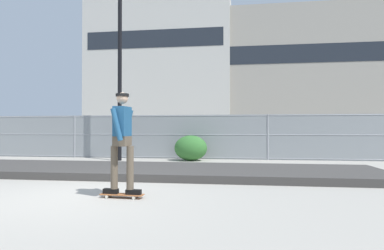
{
  "coord_description": "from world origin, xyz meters",
  "views": [
    {
      "loc": [
        2.97,
        -5.67,
        1.26
      ],
      "look_at": [
        1.44,
        5.15,
        1.39
      ],
      "focal_mm": 30.46,
      "sensor_mm": 36.0,
      "label": 1
    }
  ],
  "objects": [
    {
      "name": "ground_plane",
      "position": [
        0.0,
        0.0,
        0.0
      ],
      "size": [
        120.0,
        120.0,
        0.0
      ],
      "primitive_type": "plane",
      "color": "#9E998E"
    },
    {
      "name": "library_building",
      "position": [
        -8.66,
        43.88,
        11.15
      ],
      "size": [
        21.11,
        11.25,
        22.3
      ],
      "color": "#B2AFA8",
      "rests_on": "ground_plane"
    },
    {
      "name": "parked_car_near",
      "position": [
        -5.72,
        10.35,
        0.84
      ],
      "size": [
        4.49,
        2.13,
        1.66
      ],
      "color": "black",
      "rests_on": "ground_plane"
    },
    {
      "name": "skater",
      "position": [
        0.88,
        0.04,
        1.14
      ],
      "size": [
        0.72,
        0.59,
        1.86
      ],
      "color": "black",
      "rests_on": "skateboard"
    },
    {
      "name": "shrub_left",
      "position": [
        1.12,
        7.07,
        0.5
      ],
      "size": [
        1.3,
        1.06,
        1.0
      ],
      "color": "#336B2D",
      "rests_on": "ground_plane"
    },
    {
      "name": "gravel_berm",
      "position": [
        0.0,
        3.19,
        0.1
      ],
      "size": [
        13.53,
        2.93,
        0.19
      ],
      "primitive_type": "cube",
      "color": "#3D3A38",
      "rests_on": "ground_plane"
    },
    {
      "name": "chain_fence",
      "position": [
        -0.0,
        7.84,
        0.93
      ],
      "size": [
        25.11,
        0.06,
        1.85
      ],
      "color": "gray",
      "rests_on": "ground_plane"
    },
    {
      "name": "parked_car_mid",
      "position": [
        0.0,
        10.41,
        0.84
      ],
      "size": [
        4.51,
        2.18,
        1.66
      ],
      "color": "#474C54",
      "rests_on": "ground_plane"
    },
    {
      "name": "office_block",
      "position": [
        12.1,
        46.41,
        9.11
      ],
      "size": [
        25.32,
        14.7,
        18.22
      ],
      "color": "gray",
      "rests_on": "ground_plane"
    },
    {
      "name": "skateboard",
      "position": [
        0.88,
        0.04,
        0.06
      ],
      "size": [
        0.81,
        0.24,
        0.07
      ],
      "color": "#9E5B33",
      "rests_on": "ground_plane"
    },
    {
      "name": "street_lamp",
      "position": [
        -1.69,
        6.73,
        4.77
      ],
      "size": [
        0.44,
        0.44,
        7.8
      ],
      "color": "black",
      "rests_on": "ground_plane"
    }
  ]
}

